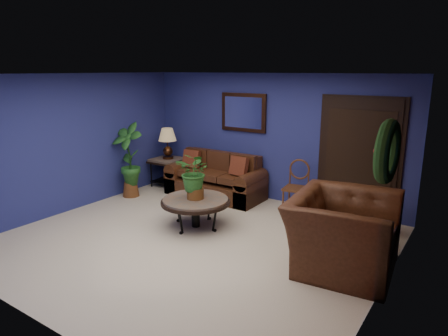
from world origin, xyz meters
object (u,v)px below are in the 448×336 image
Objects in this scene: coffee_table at (195,202)px; table_lamp at (167,140)px; side_chair at (297,183)px; armchair at (343,232)px; end_table at (168,165)px; sofa at (217,182)px.

coffee_table is 1.74× the size of table_lamp.
side_chair is 0.65× the size of armchair.
side_chair reaches higher than coffee_table.
side_chair is (3.07, 0.07, 0.06)m from end_table.
side_chair reaches higher than end_table.
armchair is at bearing -0.12° from coffee_table.
armchair is at bearing -19.42° from end_table.
table_lamp is at bearing 116.57° from end_table.
coffee_table is (0.68, -1.59, 0.14)m from sofa.
coffee_table is 2.53m from end_table.
coffee_table is 1.66× the size of end_table.
end_table is 1.05× the size of table_lamp.
armchair is (4.45, -1.57, -0.00)m from end_table.
coffee_table is at bearing -38.20° from table_lamp.
side_chair is (3.07, 0.07, -0.51)m from table_lamp.
end_table is at bearing 65.02° from armchair.
table_lamp reaches higher than coffee_table.
end_table is (-1.31, -0.03, 0.19)m from sofa.
table_lamp reaches higher than side_chair.
coffee_table is 1.18× the size of side_chair.
armchair is at bearing -56.78° from side_chair.
side_chair is 2.14m from armchair.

